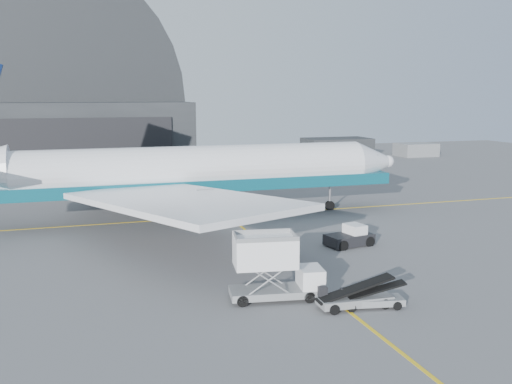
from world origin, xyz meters
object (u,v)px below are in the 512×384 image
object	(u,v)px
belt_loader_a	(354,298)
catering_truck	(273,268)
airliner	(178,172)
pushback_tug	(350,237)
belt_loader_b	(370,300)

from	to	relation	value
belt_loader_a	catering_truck	bearing A→B (deg)	148.27
belt_loader_a	airliner	bearing A→B (deg)	103.41
pushback_tug	catering_truck	bearing A→B (deg)	-146.65
airliner	belt_loader_b	world-z (taller)	airliner
catering_truck	pushback_tug	distance (m)	15.42
belt_loader_a	belt_loader_b	distance (m)	1.06
pushback_tug	belt_loader_a	xyz separation A→B (m)	(-6.62, -13.61, -0.12)
catering_truck	pushback_tug	xyz separation A→B (m)	(11.00, 10.72, -1.39)
catering_truck	belt_loader_a	size ratio (longest dim) A/B	1.25
catering_truck	pushback_tug	bearing A→B (deg)	52.69
catering_truck	belt_loader_a	bearing A→B (deg)	-25.01
belt_loader_b	catering_truck	bearing A→B (deg)	160.31
pushback_tug	airliner	bearing A→B (deg)	118.73
airliner	catering_truck	size ratio (longest dim) A/B	8.19
airliner	belt_loader_a	bearing A→B (deg)	-78.30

